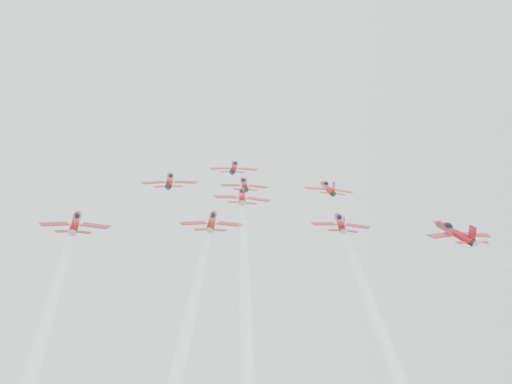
{
  "coord_description": "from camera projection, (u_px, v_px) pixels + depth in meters",
  "views": [
    {
      "loc": [
        -8.25,
        -112.49,
        128.95
      ],
      "look_at": [
        0.0,
        2.0,
        170.48
      ],
      "focal_mm": 50.0,
      "sensor_mm": 36.0,
      "label": 1
    }
  ],
  "objects": [
    {
      "name": "jet_lead",
      "position": [
        234.0,
        167.0,
        150.07
      ],
      "size": [
        10.19,
        12.97,
        8.5
      ],
      "rotation": [
        0.55,
        0.04,
        -0.1
      ],
      "color": "maroon"
    },
    {
      "name": "jet_row2_left",
      "position": [
        170.0,
        180.0,
        132.8
      ],
      "size": [
        10.47,
        13.32,
        8.73
      ],
      "rotation": [
        0.55,
        -0.04,
        -0.01
      ],
      "color": "maroon"
    },
    {
      "name": "jet_row2_center",
      "position": [
        244.0,
        184.0,
        131.94
      ],
      "size": [
        8.99,
        11.44,
        7.5
      ],
      "rotation": [
        0.55,
        0.02,
        0.03
      ],
      "color": "maroon"
    },
    {
      "name": "jet_row2_right",
      "position": [
        328.0,
        188.0,
        131.42
      ],
      "size": [
        9.3,
        11.84,
        7.76
      ],
      "rotation": [
        0.55,
        0.05,
        0.07
      ],
      "color": "#B21F10"
    },
    {
      "name": "jet_center",
      "position": [
        261.0,
        288.0,
        75.38
      ],
      "size": [
        9.71,
        90.62,
        56.08
      ],
      "rotation": [
        0.55,
        0.06,
        -0.01
      ],
      "color": "#B11016"
    },
    {
      "name": "jet_rear_left",
      "position": [
        212.0,
        350.0,
        59.61
      ],
      "size": [
        9.21,
        85.98,
        53.21
      ],
      "rotation": [
        0.55,
        0.02,
        -0.05
      ],
      "color": "maroon"
    },
    {
      "name": "jet_rear_right",
      "position": [
        423.0,
        338.0,
        63.86
      ],
      "size": [
        8.74,
        81.56,
        50.47
      ],
      "rotation": [
        0.55,
        0.07,
        -0.06
      ],
      "color": "maroon"
    }
  ]
}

